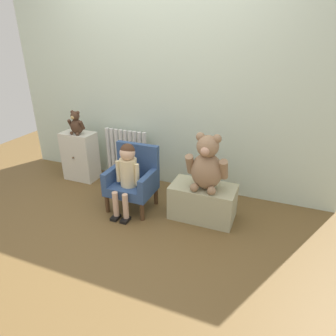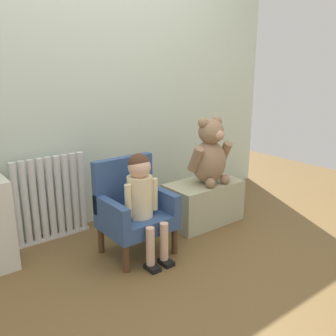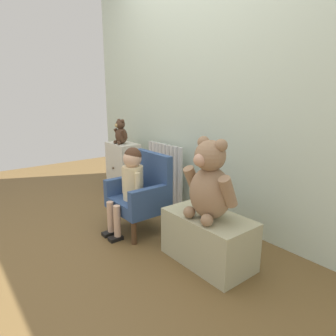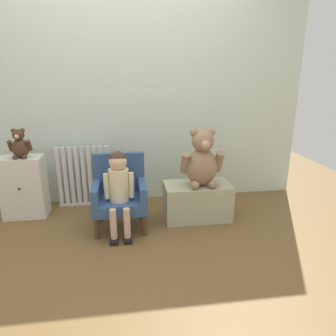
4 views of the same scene
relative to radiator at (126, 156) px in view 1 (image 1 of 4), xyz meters
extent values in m
plane|color=brown|center=(0.44, -1.02, -0.31)|extent=(6.00, 6.00, 0.00)
cube|color=silver|center=(0.44, 0.13, 0.89)|extent=(3.80, 0.05, 2.40)
cylinder|color=silver|center=(-0.25, 0.00, 0.01)|extent=(0.05, 0.05, 0.61)
cylinder|color=silver|center=(-0.19, 0.00, 0.01)|extent=(0.05, 0.05, 0.61)
cylinder|color=silver|center=(-0.12, 0.00, 0.01)|extent=(0.05, 0.05, 0.61)
cylinder|color=silver|center=(-0.06, 0.00, 0.01)|extent=(0.05, 0.05, 0.61)
cylinder|color=silver|center=(0.00, 0.00, 0.01)|extent=(0.05, 0.05, 0.61)
cylinder|color=silver|center=(0.06, 0.00, 0.01)|extent=(0.05, 0.05, 0.61)
cylinder|color=silver|center=(0.12, 0.00, 0.01)|extent=(0.05, 0.05, 0.61)
cylinder|color=silver|center=(0.19, 0.00, 0.01)|extent=(0.05, 0.05, 0.61)
cylinder|color=silver|center=(0.25, 0.00, 0.01)|extent=(0.05, 0.05, 0.61)
cube|color=silver|center=(0.00, 0.00, -0.30)|extent=(0.56, 0.05, 0.02)
cube|color=beige|center=(-0.54, -0.19, -0.02)|extent=(0.39, 0.25, 0.59)
sphere|color=#4C3823|center=(-0.54, -0.32, 0.01)|extent=(0.02, 0.02, 0.02)
cube|color=#324C7C|center=(0.38, -0.58, -0.08)|extent=(0.46, 0.39, 0.10)
cube|color=#324C7C|center=(0.38, -0.41, 0.16)|extent=(0.46, 0.06, 0.37)
cube|color=#324C7C|center=(0.18, -0.58, 0.04)|extent=(0.06, 0.39, 0.14)
cube|color=#324C7C|center=(0.57, -0.58, 0.04)|extent=(0.06, 0.39, 0.14)
cylinder|color=#4C331E|center=(0.18, -0.74, -0.22)|extent=(0.04, 0.04, 0.19)
cylinder|color=#4C331E|center=(0.57, -0.74, -0.22)|extent=(0.04, 0.04, 0.19)
cylinder|color=#4C331E|center=(0.18, -0.41, -0.22)|extent=(0.04, 0.04, 0.19)
cylinder|color=#4C331E|center=(0.57, -0.41, -0.22)|extent=(0.04, 0.04, 0.19)
cylinder|color=beige|center=(0.38, -0.62, 0.11)|extent=(0.17, 0.17, 0.28)
sphere|color=#D8AD8E|center=(0.38, -0.62, 0.32)|extent=(0.15, 0.15, 0.15)
sphere|color=#472D1E|center=(0.38, -0.61, 0.34)|extent=(0.14, 0.14, 0.14)
cylinder|color=#D8AD8E|center=(0.32, -0.81, -0.16)|extent=(0.06, 0.06, 0.26)
cube|color=black|center=(0.32, -0.83, -0.30)|extent=(0.07, 0.11, 0.03)
cylinder|color=#D8AD8E|center=(0.43, -0.81, -0.16)|extent=(0.06, 0.06, 0.26)
cube|color=black|center=(0.43, -0.83, -0.30)|extent=(0.07, 0.11, 0.03)
cylinder|color=beige|center=(0.27, -0.64, 0.11)|extent=(0.04, 0.04, 0.22)
cylinder|color=beige|center=(0.48, -0.64, 0.11)|extent=(0.04, 0.04, 0.22)
cube|color=#AAA784|center=(1.10, -0.47, -0.14)|extent=(0.62, 0.34, 0.34)
ellipsoid|color=#937255|center=(1.13, -0.49, 0.20)|extent=(0.29, 0.25, 0.35)
sphere|color=#937255|center=(1.13, -0.51, 0.45)|extent=(0.20, 0.20, 0.20)
sphere|color=tan|center=(1.13, -0.60, 0.43)|extent=(0.08, 0.08, 0.08)
sphere|color=#937255|center=(1.05, -0.49, 0.52)|extent=(0.08, 0.08, 0.08)
sphere|color=#937255|center=(1.20, -0.49, 0.52)|extent=(0.08, 0.08, 0.08)
cylinder|color=#937255|center=(0.97, -0.51, 0.25)|extent=(0.07, 0.15, 0.21)
cylinder|color=#937255|center=(1.28, -0.51, 0.25)|extent=(0.07, 0.15, 0.21)
sphere|color=#937255|center=(1.04, -0.60, 0.07)|extent=(0.08, 0.08, 0.08)
sphere|color=#937255|center=(1.21, -0.60, 0.07)|extent=(0.08, 0.08, 0.08)
ellipsoid|color=#473021|center=(-0.51, -0.21, 0.37)|extent=(0.15, 0.13, 0.18)
sphere|color=#473021|center=(-0.51, -0.22, 0.49)|extent=(0.10, 0.10, 0.10)
sphere|color=tan|center=(-0.51, -0.27, 0.49)|extent=(0.04, 0.04, 0.04)
sphere|color=#473021|center=(-0.55, -0.21, 0.53)|extent=(0.04, 0.04, 0.04)
sphere|color=#473021|center=(-0.47, -0.21, 0.53)|extent=(0.04, 0.04, 0.04)
cylinder|color=#473021|center=(-0.59, -0.22, 0.39)|extent=(0.04, 0.08, 0.11)
cylinder|color=#473021|center=(-0.43, -0.22, 0.39)|extent=(0.04, 0.08, 0.11)
sphere|color=#473021|center=(-0.55, -0.27, 0.30)|extent=(0.04, 0.04, 0.04)
sphere|color=#473021|center=(-0.47, -0.27, 0.30)|extent=(0.04, 0.04, 0.04)
camera|label=1|loc=(1.72, -2.93, 1.37)|focal=32.00mm
camera|label=2|loc=(-0.91, -2.57, 0.97)|focal=40.00mm
camera|label=3|loc=(2.40, -1.85, 0.83)|focal=32.00mm
camera|label=4|loc=(0.45, -3.05, 0.99)|focal=32.00mm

